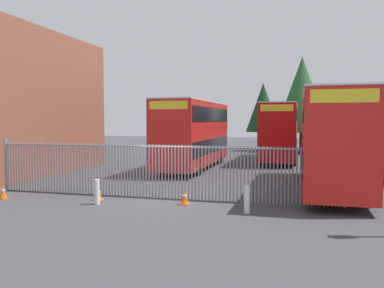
% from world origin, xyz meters
% --- Properties ---
extents(ground_plane, '(100.00, 100.00, 0.00)m').
position_xyz_m(ground_plane, '(0.00, 8.00, 0.00)').
color(ground_plane, '#3D3D42').
extents(palisade_fence, '(14.76, 0.14, 2.35)m').
position_xyz_m(palisade_fence, '(-0.47, 0.00, 1.18)').
color(palisade_fence, gray).
rests_on(palisade_fence, ground).
extents(double_decker_bus_near_gate, '(2.54, 10.81, 4.42)m').
position_xyz_m(double_decker_bus_near_gate, '(6.62, 3.92, 2.42)').
color(double_decker_bus_near_gate, red).
rests_on(double_decker_bus_near_gate, ground).
extents(double_decker_bus_behind_fence_left, '(2.54, 10.81, 4.42)m').
position_xyz_m(double_decker_bus_behind_fence_left, '(-1.51, 10.18, 2.42)').
color(double_decker_bus_behind_fence_left, red).
rests_on(double_decker_bus_behind_fence_left, ground).
extents(double_decker_bus_behind_fence_right, '(2.54, 10.81, 4.42)m').
position_xyz_m(double_decker_bus_behind_fence_right, '(3.76, 16.64, 2.42)').
color(double_decker_bus_behind_fence_right, '#B70C0C').
rests_on(double_decker_bus_behind_fence_right, ground).
extents(bollard_near_left, '(0.20, 0.20, 0.95)m').
position_xyz_m(bollard_near_left, '(-2.18, -1.81, 0.47)').
color(bollard_near_left, silver).
rests_on(bollard_near_left, ground).
extents(bollard_center_front, '(0.20, 0.20, 0.95)m').
position_xyz_m(bollard_center_front, '(3.52, -1.77, 0.47)').
color(bollard_center_front, silver).
rests_on(bollard_center_front, ground).
extents(traffic_cone_by_gate, '(0.34, 0.34, 0.59)m').
position_xyz_m(traffic_cone_by_gate, '(-6.44, -1.81, 0.29)').
color(traffic_cone_by_gate, orange).
rests_on(traffic_cone_by_gate, ground).
extents(traffic_cone_mid_forecourt, '(0.34, 0.34, 0.59)m').
position_xyz_m(traffic_cone_mid_forecourt, '(-2.51, -1.10, 0.29)').
color(traffic_cone_mid_forecourt, orange).
rests_on(traffic_cone_mid_forecourt, ground).
extents(traffic_cone_near_kerb, '(0.34, 0.34, 0.59)m').
position_xyz_m(traffic_cone_near_kerb, '(1.05, -1.00, 0.29)').
color(traffic_cone_near_kerb, orange).
rests_on(traffic_cone_near_kerb, ground).
extents(tree_tall_back, '(3.51, 3.51, 7.00)m').
position_xyz_m(tree_tall_back, '(1.54, 26.35, 4.48)').
color(tree_tall_back, '#4C3823').
rests_on(tree_tall_back, ground).
extents(tree_short_side, '(5.14, 5.14, 9.37)m').
position_xyz_m(tree_short_side, '(5.37, 25.17, 5.69)').
color(tree_short_side, '#4C3823').
rests_on(tree_short_side, ground).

